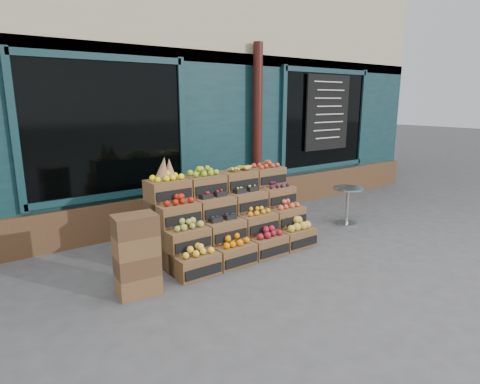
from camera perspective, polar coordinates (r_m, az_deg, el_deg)
ground at (r=5.76m, az=5.82°, el=-9.28°), size 60.00×60.00×0.00m
shop_facade at (r=9.74m, az=-15.02°, el=13.86°), size 12.00×6.24×4.80m
crate_display at (r=5.89m, az=-1.42°, el=-4.10°), size 2.30×1.12×1.44m
spare_crates at (r=4.71m, az=-14.48°, el=-8.68°), size 0.50×0.37×0.94m
bistro_table at (r=7.36m, az=15.05°, el=-1.30°), size 0.53×0.53×0.67m
shopkeeper at (r=7.02m, az=-18.19°, el=3.12°), size 0.85×0.65×2.10m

